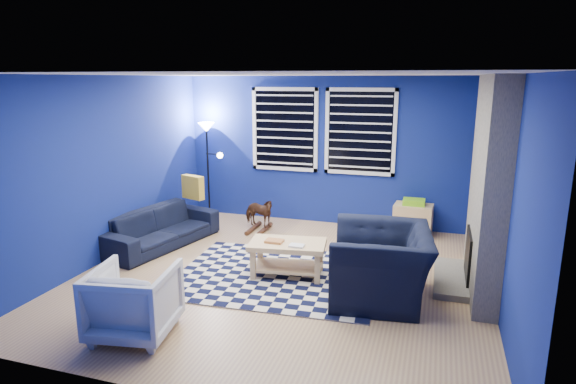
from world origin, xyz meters
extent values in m
plane|color=tan|center=(0.00, 0.00, 0.00)|extent=(5.00, 5.00, 0.00)
plane|color=white|center=(0.00, 0.00, 2.50)|extent=(5.00, 5.00, 0.00)
plane|color=navy|center=(0.00, 2.50, 1.25)|extent=(5.00, 0.00, 5.00)
plane|color=navy|center=(-2.50, 0.00, 1.25)|extent=(0.00, 5.00, 5.00)
plane|color=navy|center=(2.50, 0.00, 1.25)|extent=(0.00, 5.00, 5.00)
cube|color=gray|center=(2.37, 0.50, 1.25)|extent=(0.26, 2.00, 2.50)
cube|color=black|center=(2.23, 0.50, 0.35)|extent=(0.04, 0.70, 0.60)
cube|color=gray|center=(2.10, 0.50, 0.04)|extent=(0.50, 1.20, 0.08)
cube|color=black|center=(-0.75, 2.48, 1.60)|extent=(1.05, 0.02, 1.30)
cube|color=white|center=(-0.75, 2.47, 2.28)|extent=(1.17, 0.05, 0.06)
cube|color=white|center=(-0.75, 2.47, 0.92)|extent=(1.17, 0.05, 0.06)
cube|color=black|center=(0.55, 2.48, 1.60)|extent=(1.05, 0.02, 1.30)
cube|color=white|center=(0.55, 2.47, 2.28)|extent=(1.17, 0.05, 0.06)
cube|color=white|center=(0.55, 2.47, 0.92)|extent=(1.17, 0.05, 0.06)
cube|color=black|center=(2.45, 2.00, 1.40)|extent=(0.06, 1.00, 0.58)
cube|color=black|center=(2.42, 2.00, 1.40)|extent=(0.01, 0.92, 0.50)
cube|color=black|center=(-0.06, 0.00, 0.01)|extent=(2.61, 2.14, 0.02)
imported|color=black|center=(-2.10, 0.57, 0.28)|extent=(2.01, 1.14, 0.55)
imported|color=black|center=(1.26, -0.21, 0.40)|extent=(1.37, 1.23, 0.81)
imported|color=gray|center=(-0.93, -1.77, 0.35)|extent=(0.87, 0.89, 0.70)
imported|color=#462B16|center=(-0.95, 1.68, 0.31)|extent=(0.38, 0.62, 0.49)
cube|color=#D6B578|center=(0.06, 0.05, 0.42)|extent=(1.02, 0.68, 0.06)
cube|color=#D6B578|center=(0.06, 0.05, 0.13)|extent=(0.92, 0.58, 0.03)
cube|color=#A5632F|center=(-0.09, 0.00, 0.47)|extent=(0.24, 0.19, 0.03)
cube|color=silver|center=(0.22, -0.08, 0.46)|extent=(0.20, 0.15, 0.03)
cube|color=#D6B578|center=(-0.34, -0.16, 0.20)|extent=(0.07, 0.07, 0.38)
cube|color=#D6B578|center=(0.46, -0.16, 0.20)|extent=(0.07, 0.07, 0.38)
cube|color=#D6B578|center=(-0.34, 0.26, 0.20)|extent=(0.07, 0.07, 0.38)
cube|color=#D6B578|center=(0.46, 0.26, 0.20)|extent=(0.07, 0.07, 0.38)
cube|color=#D6B578|center=(1.48, 2.25, 0.25)|extent=(0.62, 0.44, 0.50)
cube|color=black|center=(1.48, 2.25, 0.25)|extent=(0.54, 0.39, 0.40)
cube|color=#76CA17|center=(1.48, 2.25, 0.54)|extent=(0.36, 0.28, 0.09)
cylinder|color=black|center=(-2.13, 2.25, 0.01)|extent=(0.21, 0.21, 0.03)
cylinder|color=black|center=(-2.13, 2.25, 0.80)|extent=(0.03, 0.03, 1.58)
cone|color=white|center=(-2.13, 2.25, 1.62)|extent=(0.28, 0.28, 0.16)
sphere|color=white|center=(-1.86, 2.21, 1.14)|extent=(0.11, 0.11, 0.11)
cube|color=gold|center=(-1.95, 1.35, 0.74)|extent=(0.42, 0.24, 0.38)
camera|label=1|loc=(1.79, -5.41, 2.46)|focal=30.00mm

